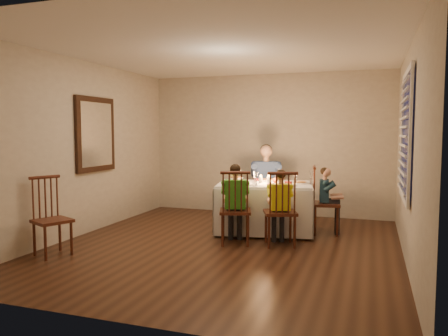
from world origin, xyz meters
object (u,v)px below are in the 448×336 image
(child_green, at_px, (235,244))
(child_teal, at_px, (325,233))
(chair_end, at_px, (325,233))
(chair_extra, at_px, (53,255))
(adult, at_px, (266,221))
(chair_near_left, at_px, (235,244))
(serving_bowl, at_px, (236,179))
(chair_near_right, at_px, (280,245))
(child_yellow, at_px, (280,245))
(dining_table, at_px, (265,197))
(chair_adult, at_px, (266,221))

(child_green, bearing_deg, child_teal, -155.05)
(chair_end, xyz_separation_m, child_teal, (0.00, 0.00, 0.00))
(chair_end, xyz_separation_m, child_green, (-1.12, -1.02, 0.00))
(chair_end, bearing_deg, chair_extra, 118.16)
(adult, distance_m, child_teal, 1.22)
(chair_near_left, relative_size, adult, 0.77)
(adult, bearing_deg, child_teal, -44.00)
(adult, relative_size, child_teal, 1.32)
(chair_near_left, relative_size, serving_bowl, 4.52)
(adult, height_order, child_green, adult)
(child_green, bearing_deg, chair_near_right, 172.40)
(child_yellow, bearing_deg, dining_table, -82.38)
(child_green, distance_m, serving_bowl, 1.32)
(chair_adult, xyz_separation_m, child_green, (-0.05, -1.61, 0.00))
(chair_near_left, xyz_separation_m, child_green, (0.00, 0.00, 0.00))
(chair_near_left, relative_size, child_yellow, 0.99)
(dining_table, distance_m, chair_near_right, 1.00)
(dining_table, relative_size, chair_end, 1.57)
(serving_bowl, bearing_deg, chair_near_right, -45.16)
(child_yellow, height_order, child_teal, child_yellow)
(chair_near_left, distance_m, adult, 1.61)
(chair_end, bearing_deg, chair_adult, 52.58)
(chair_extra, xyz_separation_m, child_green, (1.98, 1.28, 0.00))
(chair_adult, distance_m, chair_end, 1.22)
(child_yellow, bearing_deg, chair_extra, 7.83)
(chair_adult, distance_m, serving_bowl, 1.04)
(adult, height_order, child_yellow, adult)
(chair_adult, bearing_deg, child_yellow, -84.81)
(chair_end, bearing_deg, chair_near_right, 142.16)
(child_teal, bearing_deg, child_yellow, 142.16)
(chair_adult, bearing_deg, dining_table, -93.19)
(chair_adult, height_order, child_teal, chair_adult)
(chair_adult, xyz_separation_m, chair_near_left, (-0.05, -1.61, 0.00))
(chair_near_right, height_order, child_green, child_green)
(child_green, height_order, serving_bowl, serving_bowl)
(chair_extra, bearing_deg, chair_end, -28.59)
(chair_end, relative_size, child_green, 0.93)
(chair_near_right, height_order, chair_end, same)
(dining_table, xyz_separation_m, chair_near_left, (-0.21, -0.85, -0.54))
(child_green, bearing_deg, dining_table, -121.28)
(adult, bearing_deg, chair_near_left, -106.76)
(dining_table, relative_size, serving_bowl, 7.10)
(chair_adult, height_order, child_green, child_green)
(dining_table, distance_m, chair_extra, 3.10)
(chair_adult, relative_size, child_yellow, 0.99)
(chair_end, distance_m, child_yellow, 1.05)
(child_teal, height_order, serving_bowl, serving_bowl)
(chair_near_right, bearing_deg, chair_adult, -90.19)
(chair_adult, relative_size, chair_extra, 1.03)
(chair_end, distance_m, chair_extra, 3.86)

